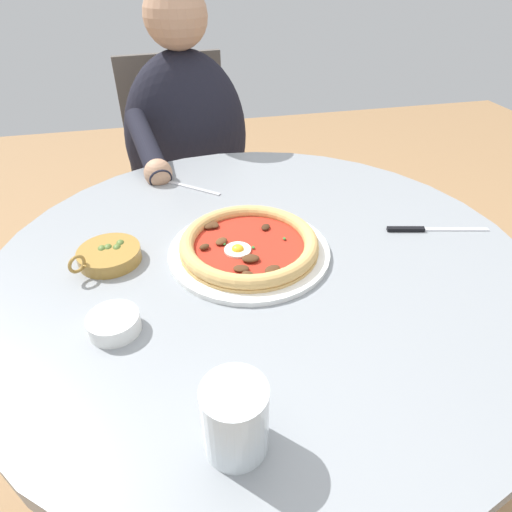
% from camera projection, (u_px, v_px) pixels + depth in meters
% --- Properties ---
extents(ground_plane, '(6.00, 6.00, 0.02)m').
position_uv_depth(ground_plane, '(260.00, 464.00, 1.24)').
color(ground_plane, '#9E754C').
extents(dining_table, '(1.01, 1.01, 0.74)m').
position_uv_depth(dining_table, '(262.00, 307.00, 0.88)').
color(dining_table, gray).
rests_on(dining_table, ground).
extents(pizza_on_plate, '(0.30, 0.30, 0.04)m').
position_uv_depth(pizza_on_plate, '(249.00, 246.00, 0.80)').
color(pizza_on_plate, white).
rests_on(pizza_on_plate, dining_table).
extents(water_glass, '(0.08, 0.08, 0.10)m').
position_uv_depth(water_glass, '(235.00, 422.00, 0.48)').
color(water_glass, silver).
rests_on(water_glass, dining_table).
extents(steak_knife, '(0.06, 0.21, 0.01)m').
position_uv_depth(steak_knife, '(423.00, 230.00, 0.87)').
color(steak_knife, silver).
rests_on(steak_knife, dining_table).
extents(ramekin_capers, '(0.08, 0.08, 0.03)m').
position_uv_depth(ramekin_capers, '(114.00, 323.00, 0.64)').
color(ramekin_capers, white).
rests_on(ramekin_capers, dining_table).
extents(olive_pan, '(0.11, 0.12, 0.05)m').
position_uv_depth(olive_pan, '(109.00, 255.00, 0.78)').
color(olive_pan, olive).
rests_on(olive_pan, dining_table).
extents(fork_utensil, '(0.13, 0.15, 0.00)m').
position_uv_depth(fork_utensil, '(187.00, 186.00, 1.03)').
color(fork_utensil, '#BCBCC1').
rests_on(fork_utensil, dining_table).
extents(diner_person, '(0.52, 0.40, 1.15)m').
position_uv_depth(diner_person, '(193.00, 197.00, 1.46)').
color(diner_person, '#282833').
rests_on(diner_person, ground).
extents(cafe_chair_diner, '(0.44, 0.44, 0.92)m').
position_uv_depth(cafe_chair_diner, '(184.00, 169.00, 1.55)').
color(cafe_chair_diner, '#504A45').
rests_on(cafe_chair_diner, ground).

